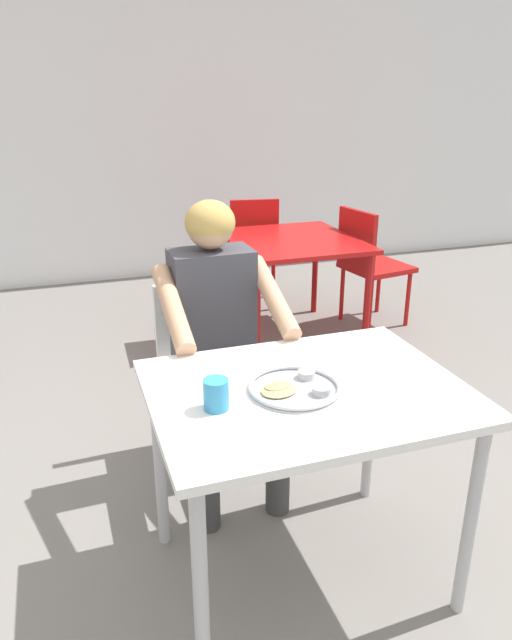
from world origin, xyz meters
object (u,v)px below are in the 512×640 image
object	(u,v)px
table_foreground	(306,412)
drinking_cup	(216,393)
table_background_red	(290,250)
chair_red_far	(252,246)
chair_red_left	(206,273)
thali_tray	(295,387)
diner_foreground	(218,326)
chair_red_right	(368,260)
chair_foreground	(207,359)

from	to	relation	value
table_foreground	drinking_cup	size ratio (longest dim) A/B	10.48
table_background_red	chair_red_far	bearing A→B (deg)	94.41
chair_red_far	chair_red_left	bearing A→B (deg)	-130.70
table_foreground	thali_tray	size ratio (longest dim) A/B	3.42
diner_foreground	chair_red_right	bearing A→B (deg)	43.87
chair_foreground	table_background_red	distance (m)	1.51
drinking_cup	chair_foreground	xyz separation A→B (m)	(0.19, 0.92, -0.33)
diner_foreground	chair_red_far	world-z (taller)	diner_foreground
drinking_cup	chair_red_far	xyz separation A→B (m)	(1.04, 2.79, -0.30)
drinking_cup	diner_foreground	bearing A→B (deg)	74.32
thali_tray	chair_red_far	size ratio (longest dim) A/B	0.33
thali_tray	chair_red_far	xyz separation A→B (m)	(0.77, 2.76, -0.26)
table_foreground	table_background_red	xyz separation A→B (m)	(0.78, 2.08, -0.03)
table_background_red	chair_red_far	world-z (taller)	chair_red_far
thali_tray	chair_red_far	distance (m)	2.88
thali_tray	drinking_cup	distance (m)	0.27
drinking_cup	table_background_red	bearing A→B (deg)	62.82
chair_red_left	chair_red_right	xyz separation A→B (m)	(1.21, -0.01, -0.01)
drinking_cup	diner_foreground	xyz separation A→B (m)	(0.20, 0.70, -0.08)
chair_red_right	table_foreground	bearing A→B (deg)	-123.54
thali_tray	chair_red_left	distance (m)	2.17
chair_red_left	table_foreground	bearing A→B (deg)	-95.32
table_background_red	chair_red_left	xyz separation A→B (m)	(-0.58, 0.05, -0.12)
drinking_cup	table_background_red	size ratio (longest dim) A/B	0.10
chair_red_left	chair_red_far	size ratio (longest dim) A/B	1.00
table_foreground	chair_red_left	world-z (taller)	chair_red_left
chair_foreground	table_background_red	world-z (taller)	chair_foreground
thali_tray	diner_foreground	world-z (taller)	diner_foreground
diner_foreground	chair_red_left	distance (m)	1.52
chair_foreground	chair_red_right	distance (m)	1.97
thali_tray	chair_red_left	xyz separation A→B (m)	(0.24, 2.14, -0.25)
table_background_red	chair_red_right	bearing A→B (deg)	3.85
thali_tray	table_background_red	bearing A→B (deg)	68.46
table_foreground	chair_foreground	bearing A→B (deg)	97.48
drinking_cup	chair_red_far	distance (m)	2.99
chair_red_far	table_foreground	bearing A→B (deg)	-104.84
drinking_cup	chair_red_left	xyz separation A→B (m)	(0.51, 2.17, -0.29)
table_background_red	chair_red_right	world-z (taller)	chair_red_right
drinking_cup	chair_red_right	distance (m)	2.78
table_background_red	chair_red_left	distance (m)	0.60
table_foreground	table_background_red	size ratio (longest dim) A/B	1.05
table_foreground	table_background_red	world-z (taller)	table_foreground
thali_tray	chair_red_right	xyz separation A→B (m)	(1.45, 2.13, -0.27)
drinking_cup	chair_foreground	world-z (taller)	drinking_cup
diner_foreground	table_background_red	distance (m)	1.68
thali_tray	chair_foreground	bearing A→B (deg)	94.49
diner_foreground	table_background_red	size ratio (longest dim) A/B	1.30
table_background_red	chair_red_right	size ratio (longest dim) A/B	1.09
table_foreground	chair_red_right	world-z (taller)	chair_red_right
thali_tray	chair_red_far	bearing A→B (deg)	74.32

